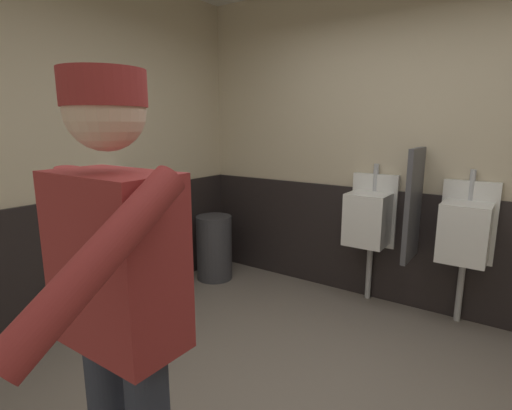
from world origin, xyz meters
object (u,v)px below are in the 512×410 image
at_px(trash_bin, 214,247).
at_px(urinal_left, 369,218).
at_px(urinal_middle, 465,231).
at_px(person, 117,299).
at_px(hand_dryer, 118,184).

bearing_deg(trash_bin, urinal_left, 13.43).
relative_size(urinal_middle, person, 0.72).
relative_size(person, hand_dryer, 6.19).
bearing_deg(hand_dryer, urinal_left, 37.62).
bearing_deg(trash_bin, person, -55.38).
height_order(urinal_left, person, person).
height_order(urinal_left, urinal_middle, same).
relative_size(urinal_left, urinal_middle, 1.00).
distance_m(urinal_left, person, 2.61).
bearing_deg(person, hand_dryer, 143.68).
bearing_deg(hand_dryer, urinal_middle, 28.08).
bearing_deg(urinal_left, urinal_middle, 0.00).
relative_size(urinal_middle, hand_dryer, 4.43).
distance_m(trash_bin, hand_dryer, 1.23).
height_order(urinal_left, hand_dryer, urinal_left).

